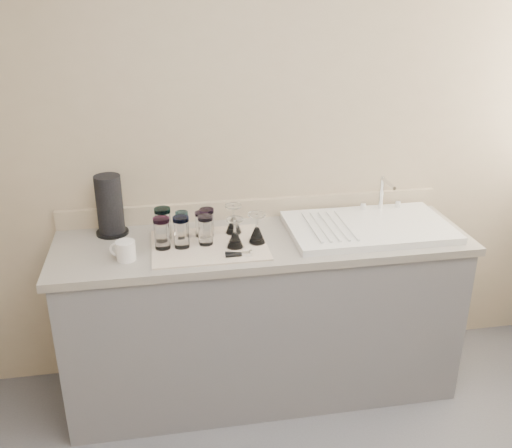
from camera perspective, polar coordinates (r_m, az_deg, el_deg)
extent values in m
cube|color=tan|center=(3.00, -0.33, 7.06)|extent=(3.50, 0.04, 2.50)
cube|color=slate|center=(3.07, 0.67, -9.42)|extent=(2.00, 0.60, 0.86)
cube|color=gray|center=(2.85, 0.71, -1.77)|extent=(2.06, 0.62, 0.04)
cube|color=white|center=(2.98, 11.17, -0.31)|extent=(0.82, 0.50, 0.03)
cylinder|color=silver|center=(3.16, 12.44, 3.08)|extent=(0.02, 0.02, 0.18)
cylinder|color=silver|center=(3.07, 13.11, 3.97)|extent=(0.02, 0.16, 0.02)
cylinder|color=silver|center=(3.15, 10.64, 1.79)|extent=(0.03, 0.03, 0.04)
cylinder|color=silver|center=(3.22, 13.98, 1.99)|extent=(0.03, 0.03, 0.04)
cube|color=silver|center=(2.76, -4.70, -2.12)|extent=(0.55, 0.42, 0.01)
cylinder|color=white|center=(2.83, -9.26, -0.13)|extent=(0.08, 0.08, 0.14)
cylinder|color=#198479|center=(2.80, -9.36, 1.36)|extent=(0.08, 0.08, 0.02)
cylinder|color=white|center=(2.85, -7.39, -0.12)|extent=(0.06, 0.06, 0.11)
cylinder|color=teal|center=(2.83, -7.46, 1.05)|extent=(0.06, 0.06, 0.02)
cylinder|color=white|center=(2.84, -5.47, -0.15)|extent=(0.06, 0.06, 0.11)
cylinder|color=#77449E|center=(2.81, -5.51, 1.03)|extent=(0.06, 0.06, 0.02)
cylinder|color=white|center=(2.73, -9.36, -1.09)|extent=(0.07, 0.07, 0.13)
cylinder|color=#DB29AC|center=(2.70, -9.47, 0.41)|extent=(0.08, 0.08, 0.02)
cylinder|color=white|center=(2.72, -7.46, -0.99)|extent=(0.07, 0.07, 0.13)
cylinder|color=#1736BB|center=(2.69, -7.54, 0.50)|extent=(0.08, 0.08, 0.02)
cylinder|color=white|center=(2.74, -5.06, -0.79)|extent=(0.07, 0.07, 0.13)
cylinder|color=#9C7FC7|center=(2.72, -5.11, 0.61)|extent=(0.07, 0.07, 0.02)
cylinder|color=white|center=(2.83, -4.92, -0.01)|extent=(0.07, 0.07, 0.12)
cylinder|color=#794199|center=(2.81, -4.96, 1.33)|extent=(0.07, 0.07, 0.02)
cone|color=white|center=(2.87, -2.26, -0.14)|extent=(0.08, 0.08, 0.08)
cylinder|color=white|center=(2.84, -2.28, 1.15)|extent=(0.01, 0.01, 0.06)
cylinder|color=white|center=(2.83, -2.29, 1.81)|extent=(0.08, 0.08, 0.01)
cone|color=white|center=(2.71, -2.10, -1.57)|extent=(0.08, 0.08, 0.08)
cylinder|color=white|center=(2.69, -2.13, -0.24)|extent=(0.01, 0.01, 0.06)
cylinder|color=white|center=(2.67, -2.14, 0.45)|extent=(0.08, 0.08, 0.01)
cone|color=white|center=(2.76, 0.09, -1.10)|extent=(0.08, 0.08, 0.08)
cylinder|color=white|center=(2.73, 0.09, 0.25)|extent=(0.01, 0.01, 0.06)
cylinder|color=white|center=(2.72, 0.09, 0.94)|extent=(0.08, 0.08, 0.01)
cube|color=silver|center=(2.64, -0.91, -3.01)|extent=(0.05, 0.03, 0.02)
cylinder|color=black|center=(2.63, -2.02, -3.12)|extent=(0.10, 0.02, 0.02)
cylinder|color=black|center=(2.65, -2.08, -2.95)|extent=(0.10, 0.04, 0.02)
cylinder|color=white|center=(2.67, -12.89, -2.61)|extent=(0.12, 0.12, 0.09)
torus|color=white|center=(2.69, -13.78, -2.52)|extent=(0.07, 0.04, 0.07)
cylinder|color=black|center=(2.98, -14.15, -0.80)|extent=(0.16, 0.16, 0.01)
cylinder|color=black|center=(2.92, -14.43, 1.94)|extent=(0.13, 0.13, 0.29)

